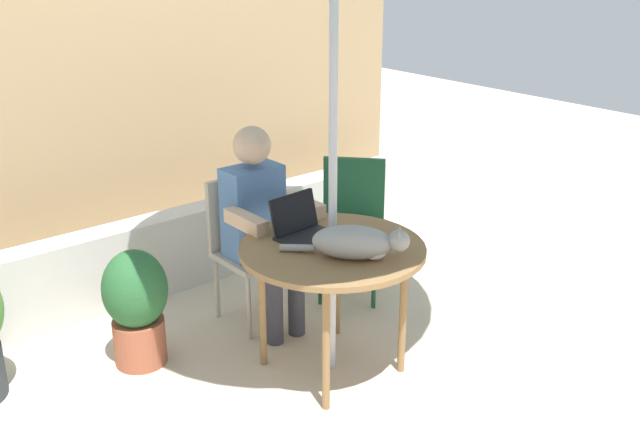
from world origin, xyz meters
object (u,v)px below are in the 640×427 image
object	(u,v)px
laptop	(300,225)
potted_plant_by_chair	(136,304)
chair_empty	(352,216)
chair_occupied	(246,238)
person_seated	(260,218)
cat	(357,243)
patio_table	(332,257)

from	to	relation	value
laptop	potted_plant_by_chair	world-z (taller)	laptop
chair_empty	laptop	distance (m)	0.93
laptop	potted_plant_by_chair	distance (m)	0.99
chair_occupied	person_seated	world-z (taller)	person_seated
chair_empty	laptop	world-z (taller)	laptop
cat	patio_table	bearing A→B (deg)	88.37
patio_table	chair_empty	size ratio (longest dim) A/B	1.10
cat	chair_occupied	bearing A→B (deg)	89.68
person_seated	chair_occupied	bearing A→B (deg)	90.00
person_seated	potted_plant_by_chair	world-z (taller)	person_seated
potted_plant_by_chair	laptop	bearing A→B (deg)	-34.27
chair_occupied	chair_empty	xyz separation A→B (m)	(0.73, -0.14, 0.00)
patio_table	cat	distance (m)	0.24
person_seated	laptop	xyz separation A→B (m)	(-0.04, -0.42, 0.10)
laptop	cat	size ratio (longest dim) A/B	0.60
cat	potted_plant_by_chair	size ratio (longest dim) A/B	0.79
chair_empty	potted_plant_by_chair	size ratio (longest dim) A/B	1.32
laptop	patio_table	bearing A→B (deg)	-80.03
person_seated	potted_plant_by_chair	distance (m)	0.85
patio_table	chair_empty	distance (m)	0.99
patio_table	potted_plant_by_chair	distance (m)	1.10
chair_occupied	chair_empty	size ratio (longest dim) A/B	1.00
potted_plant_by_chair	chair_occupied	bearing A→B (deg)	5.79
cat	potted_plant_by_chair	bearing A→B (deg)	130.17
chair_empty	person_seated	world-z (taller)	person_seated
patio_table	laptop	xyz separation A→B (m)	(-0.04, 0.22, 0.13)
chair_empty	potted_plant_by_chair	bearing A→B (deg)	177.53
patio_table	cat	bearing A→B (deg)	-91.63
patio_table	chair_empty	world-z (taller)	chair_empty
chair_occupied	potted_plant_by_chair	size ratio (longest dim) A/B	1.32
patio_table	chair_occupied	bearing A→B (deg)	90.00
potted_plant_by_chair	patio_table	bearing A→B (deg)	-42.81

